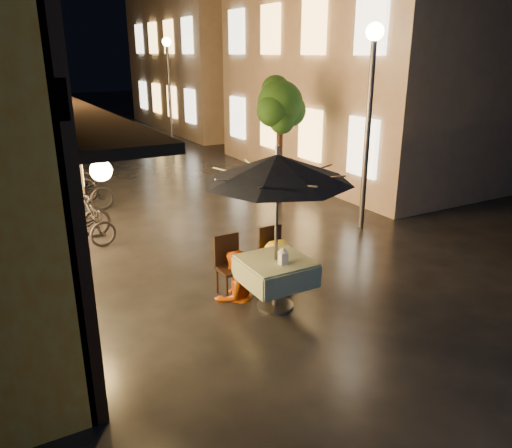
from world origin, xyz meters
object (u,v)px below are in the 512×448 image
streetlamp_near (371,91)px  bicycle_0 (76,232)px  person_yellow (278,242)px  patio_umbrella (277,168)px  person_orange (234,252)px  cafe_table (276,271)px  table_lantern (283,255)px

streetlamp_near → bicycle_0: streetlamp_near is taller
person_yellow → patio_umbrella: bearing=38.9°
patio_umbrella → person_orange: 1.55m
streetlamp_near → person_yellow: size_ratio=2.66×
streetlamp_near → bicycle_0: bearing=165.3°
person_orange → person_yellow: (0.78, -0.02, 0.03)m
cafe_table → patio_umbrella: size_ratio=0.40×
cafe_table → streetlamp_near: bearing=31.8°
cafe_table → person_yellow: bearing=55.5°
person_orange → bicycle_0: size_ratio=0.97×
patio_umbrella → bicycle_0: size_ratio=1.57×
cafe_table → person_yellow: person_yellow is taller
patio_umbrella → person_orange: size_ratio=1.61×
patio_umbrella → table_lantern: patio_umbrella is taller
patio_umbrella → person_yellow: 1.51m
patio_umbrella → cafe_table: bearing=-153.4°
streetlamp_near → patio_umbrella: streetlamp_near is taller
person_orange → bicycle_0: bearing=-74.3°
person_orange → table_lantern: bearing=103.7°
bicycle_0 → person_yellow: bearing=-149.1°
patio_umbrella → person_orange: (-0.41, 0.57, -1.38)m
cafe_table → bicycle_0: size_ratio=0.63×
cafe_table → table_lantern: size_ratio=3.96×
table_lantern → person_yellow: 0.85m
person_yellow → bicycle_0: person_yellow is taller
table_lantern → person_yellow: (0.38, 0.75, -0.12)m
table_lantern → person_yellow: size_ratio=0.16×
streetlamp_near → bicycle_0: (-5.77, 1.51, -2.50)m
streetlamp_near → cafe_table: streetlamp_near is taller
person_yellow → bicycle_0: size_ratio=1.01×
table_lantern → person_orange: bearing=117.8°
streetlamp_near → patio_umbrella: size_ratio=1.72×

